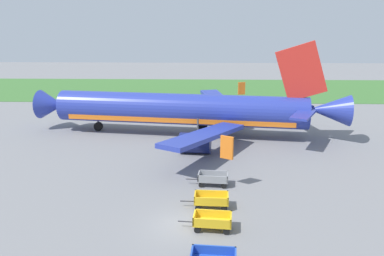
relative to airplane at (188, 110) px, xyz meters
name	(u,v)px	position (x,y,z in m)	size (l,w,h in m)	color
ground_plane	(180,225)	(0.33, -21.90, -3.05)	(220.00, 220.00, 0.00)	slate
grass_strip	(197,89)	(0.33, 33.38, -3.02)	(220.00, 28.00, 0.06)	#3D7033
airplane	(188,110)	(0.00, 0.00, 0.00)	(37.65, 30.32, 11.34)	#28389E
baggage_cart_second_in_row	(212,221)	(2.47, -22.39, -2.45)	(3.60, 1.62, 1.07)	gold
baggage_cart_third_in_row	(211,200)	(2.44, -19.24, -2.45)	(3.57, 1.49, 1.07)	gold
baggage_cart_fourth_in_row	(213,178)	(2.66, -15.15, -2.45)	(3.60, 1.61, 1.07)	gray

